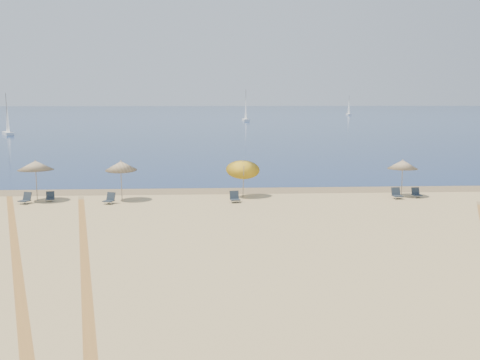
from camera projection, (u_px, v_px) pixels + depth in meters
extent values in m
plane|color=tan|center=(285.00, 344.00, 14.21)|extent=(160.00, 160.00, 0.00)
plane|color=#0C2151|center=(212.00, 113.00, 236.43)|extent=(500.00, 500.00, 0.00)
plane|color=olive|center=(237.00, 190.00, 37.92)|extent=(500.00, 500.00, 0.00)
cylinder|color=gray|center=(36.00, 182.00, 33.91)|extent=(0.05, 0.05, 2.33)
cone|color=beige|center=(35.00, 165.00, 33.76)|extent=(2.16, 2.16, 0.55)
sphere|color=gray|center=(35.00, 160.00, 33.72)|extent=(0.08, 0.08, 0.08)
cylinder|color=gray|center=(121.00, 182.00, 34.00)|extent=(0.05, 0.24, 2.30)
cone|color=beige|center=(121.00, 166.00, 33.94)|extent=(1.93, 1.97, 0.71)
sphere|color=gray|center=(121.00, 161.00, 33.89)|extent=(0.08, 0.08, 0.08)
cylinder|color=gray|center=(243.00, 182.00, 34.76)|extent=(0.05, 1.12, 2.14)
cone|color=gold|center=(243.00, 166.00, 35.09)|extent=(2.14, 2.15, 1.46)
sphere|color=gray|center=(243.00, 161.00, 35.04)|extent=(0.08, 0.08, 0.08)
cylinder|color=gray|center=(402.00, 179.00, 35.51)|extent=(0.05, 0.05, 2.20)
cone|color=beige|center=(403.00, 164.00, 35.37)|extent=(1.93, 1.93, 0.55)
sphere|color=gray|center=(403.00, 160.00, 35.33)|extent=(0.08, 0.08, 0.08)
cube|color=#1C242E|center=(24.00, 201.00, 33.03)|extent=(0.74, 0.74, 0.05)
cube|color=#1C242E|center=(27.00, 196.00, 33.24)|extent=(0.59, 0.42, 0.50)
cylinder|color=#A5A5AD|center=(20.00, 203.00, 32.92)|extent=(0.02, 0.02, 0.18)
cylinder|color=#A5A5AD|center=(26.00, 203.00, 32.76)|extent=(0.02, 0.02, 0.18)
cube|color=#1C242E|center=(50.00, 199.00, 33.76)|extent=(0.58, 0.58, 0.04)
cube|color=#1C242E|center=(50.00, 195.00, 33.96)|extent=(0.52, 0.27, 0.44)
cylinder|color=#A5A5AD|center=(46.00, 201.00, 33.55)|extent=(0.02, 0.02, 0.16)
cylinder|color=#A5A5AD|center=(53.00, 201.00, 33.65)|extent=(0.02, 0.02, 0.16)
cube|color=#1C242E|center=(108.00, 201.00, 32.99)|extent=(0.73, 0.73, 0.05)
cube|color=#1C242E|center=(111.00, 196.00, 33.20)|extent=(0.58, 0.41, 0.49)
cylinder|color=#A5A5AD|center=(105.00, 203.00, 32.88)|extent=(0.02, 0.02, 0.18)
cylinder|color=#A5A5AD|center=(111.00, 203.00, 32.72)|extent=(0.02, 0.02, 0.18)
cube|color=#1C242E|center=(235.00, 200.00, 33.45)|extent=(0.63, 0.63, 0.05)
cube|color=#1C242E|center=(234.00, 195.00, 33.68)|extent=(0.58, 0.29, 0.50)
cylinder|color=#A5A5AD|center=(232.00, 202.00, 33.22)|extent=(0.02, 0.02, 0.18)
cylinder|color=#A5A5AD|center=(239.00, 202.00, 33.31)|extent=(0.02, 0.02, 0.18)
cube|color=#1C242E|center=(398.00, 196.00, 34.67)|extent=(0.62, 0.62, 0.05)
cube|color=#1C242E|center=(396.00, 191.00, 34.91)|extent=(0.59, 0.26, 0.51)
cylinder|color=#A5A5AD|center=(395.00, 198.00, 34.44)|extent=(0.02, 0.02, 0.19)
cylinder|color=#A5A5AD|center=(402.00, 198.00, 34.51)|extent=(0.02, 0.02, 0.19)
cube|color=#1C242E|center=(417.00, 195.00, 35.07)|extent=(0.56, 0.56, 0.05)
cube|color=#1C242E|center=(415.00, 191.00, 35.28)|extent=(0.53, 0.24, 0.46)
cylinder|color=#A5A5AD|center=(415.00, 197.00, 34.87)|extent=(0.02, 0.02, 0.17)
cylinder|color=#A5A5AD|center=(421.00, 197.00, 34.93)|extent=(0.02, 0.02, 0.17)
cube|color=white|center=(349.00, 114.00, 203.93)|extent=(1.38, 4.77, 0.52)
cylinder|color=gray|center=(349.00, 105.00, 203.44)|extent=(0.10, 0.10, 6.88)
cube|color=white|center=(8.00, 133.00, 94.50)|extent=(3.27, 4.76, 0.52)
cylinder|color=gray|center=(7.00, 114.00, 94.01)|extent=(0.10, 0.10, 6.89)
cube|color=white|center=(246.00, 120.00, 150.09)|extent=(1.69, 5.74, 0.62)
cylinder|color=gray|center=(246.00, 105.00, 149.50)|extent=(0.12, 0.12, 8.27)
plane|color=tan|center=(85.00, 263.00, 21.22)|extent=(33.61, 33.61, 0.00)
plane|color=tan|center=(84.00, 255.00, 22.27)|extent=(33.61, 33.61, 0.00)
plane|color=tan|center=(15.00, 246.00, 23.62)|extent=(35.87, 35.87, 0.00)
plane|color=tan|center=(14.00, 240.00, 24.62)|extent=(35.87, 35.87, 0.00)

